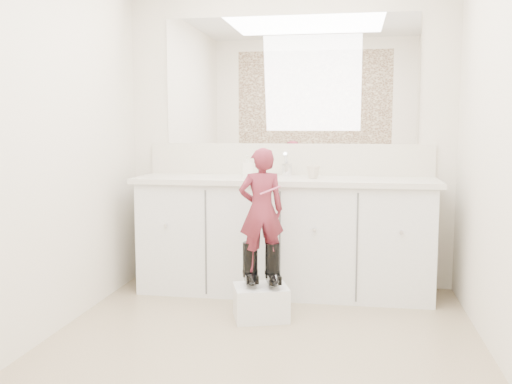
# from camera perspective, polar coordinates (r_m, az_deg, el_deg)

# --- Properties ---
(floor) EXTENTS (3.00, 3.00, 0.00)m
(floor) POSITION_cam_1_polar(r_m,az_deg,el_deg) (3.36, 0.24, -15.78)
(floor) COLOR #877058
(floor) RESTS_ON ground
(wall_back) EXTENTS (2.60, 0.00, 2.60)m
(wall_back) POSITION_cam_1_polar(r_m,az_deg,el_deg) (4.60, 3.30, 5.60)
(wall_back) COLOR beige
(wall_back) RESTS_ON floor
(wall_front) EXTENTS (2.60, 0.00, 2.60)m
(wall_front) POSITION_cam_1_polar(r_m,az_deg,el_deg) (1.65, -8.26, 3.73)
(wall_front) COLOR beige
(wall_front) RESTS_ON floor
(wall_left) EXTENTS (0.00, 3.00, 3.00)m
(wall_left) POSITION_cam_1_polar(r_m,az_deg,el_deg) (3.56, -20.96, 4.88)
(wall_left) COLOR beige
(wall_left) RESTS_ON floor
(wall_right) EXTENTS (0.00, 3.00, 3.00)m
(wall_right) POSITION_cam_1_polar(r_m,az_deg,el_deg) (3.17, 24.21, 4.58)
(wall_right) COLOR beige
(wall_right) RESTS_ON floor
(vanity_cabinet) EXTENTS (2.20, 0.55, 0.85)m
(vanity_cabinet) POSITION_cam_1_polar(r_m,az_deg,el_deg) (4.41, 2.84, -4.59)
(vanity_cabinet) COLOR silver
(vanity_cabinet) RESTS_ON floor
(countertop) EXTENTS (2.28, 0.58, 0.04)m
(countertop) POSITION_cam_1_polar(r_m,az_deg,el_deg) (4.33, 2.85, 1.16)
(countertop) COLOR beige
(countertop) RESTS_ON vanity_cabinet
(backsplash) EXTENTS (2.28, 0.03, 0.25)m
(backsplash) POSITION_cam_1_polar(r_m,az_deg,el_deg) (4.59, 3.27, 3.29)
(backsplash) COLOR beige
(backsplash) RESTS_ON countertop
(mirror) EXTENTS (2.00, 0.02, 1.00)m
(mirror) POSITION_cam_1_polar(r_m,az_deg,el_deg) (4.60, 3.32, 11.09)
(mirror) COLOR white
(mirror) RESTS_ON wall_back
(faucet) EXTENTS (0.08, 0.08, 0.10)m
(faucet) POSITION_cam_1_polar(r_m,az_deg,el_deg) (4.48, 3.10, 2.25)
(faucet) COLOR silver
(faucet) RESTS_ON countertop
(cup) EXTENTS (0.13, 0.13, 0.10)m
(cup) POSITION_cam_1_polar(r_m,az_deg,el_deg) (4.30, 5.74, 2.03)
(cup) COLOR beige
(cup) RESTS_ON countertop
(soap_bottle) EXTENTS (0.09, 0.10, 0.17)m
(soap_bottle) POSITION_cam_1_polar(r_m,az_deg,el_deg) (4.31, -0.88, 2.56)
(soap_bottle) COLOR white
(soap_bottle) RESTS_ON countertop
(step_stool) EXTENTS (0.42, 0.38, 0.22)m
(step_stool) POSITION_cam_1_polar(r_m,az_deg,el_deg) (3.87, 0.49, -10.98)
(step_stool) COLOR silver
(step_stool) RESTS_ON floor
(boot_left) EXTENTS (0.16, 0.22, 0.29)m
(boot_left) POSITION_cam_1_polar(r_m,az_deg,el_deg) (3.83, -0.58, -7.18)
(boot_left) COLOR black
(boot_left) RESTS_ON step_stool
(boot_right) EXTENTS (0.16, 0.22, 0.29)m
(boot_right) POSITION_cam_1_polar(r_m,az_deg,el_deg) (3.81, 1.66, -7.27)
(boot_right) COLOR black
(boot_right) RESTS_ON step_stool
(toddler) EXTENTS (0.34, 0.28, 0.82)m
(toddler) POSITION_cam_1_polar(r_m,az_deg,el_deg) (3.75, 0.54, -1.81)
(toddler) COLOR #A83345
(toddler) RESTS_ON step_stool
(toothbrush) EXTENTS (0.13, 0.05, 0.06)m
(toothbrush) POSITION_cam_1_polar(r_m,az_deg,el_deg) (3.64, 1.44, 0.17)
(toothbrush) COLOR #CB4F75
(toothbrush) RESTS_ON toddler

